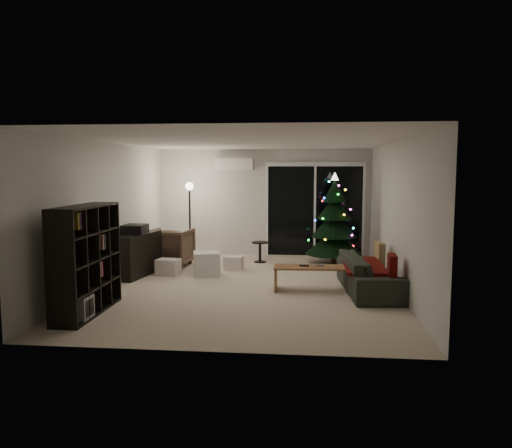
% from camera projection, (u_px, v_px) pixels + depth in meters
% --- Properties ---
extents(room, '(6.50, 7.51, 2.60)m').
position_uv_depth(room, '(279.00, 220.00, 10.07)').
color(room, beige).
rests_on(room, ground).
extents(bookshelf, '(0.47, 1.54, 1.52)m').
position_uv_depth(bookshelf, '(73.00, 260.00, 6.97)').
color(bookshelf, black).
rests_on(bookshelf, floor).
extents(media_cabinet, '(0.68, 1.35, 0.81)m').
position_uv_depth(media_cabinet, '(136.00, 254.00, 9.53)').
color(media_cabinet, black).
rests_on(media_cabinet, floor).
extents(stereo, '(0.41, 0.48, 0.17)m').
position_uv_depth(stereo, '(135.00, 229.00, 9.48)').
color(stereo, black).
rests_on(stereo, media_cabinet).
extents(armchair, '(0.92, 0.95, 0.79)m').
position_uv_depth(armchair, '(170.00, 247.00, 10.50)').
color(armchair, brown).
rests_on(armchair, floor).
extents(ottoman, '(0.60, 0.60, 0.45)m').
position_uv_depth(ottoman, '(207.00, 264.00, 9.57)').
color(ottoman, silver).
rests_on(ottoman, floor).
extents(cardboard_box_a, '(0.47, 0.38, 0.30)m').
position_uv_depth(cardboard_box_a, '(168.00, 267.00, 9.62)').
color(cardboard_box_a, beige).
rests_on(cardboard_box_a, floor).
extents(cardboard_box_b, '(0.40, 0.31, 0.26)m').
position_uv_depth(cardboard_box_b, '(233.00, 263.00, 10.16)').
color(cardboard_box_b, beige).
rests_on(cardboard_box_b, floor).
extents(side_table, '(0.40, 0.40, 0.45)m').
position_uv_depth(side_table, '(260.00, 252.00, 10.92)').
color(side_table, black).
rests_on(side_table, floor).
extents(floor_lamp, '(0.27, 0.27, 1.68)m').
position_uv_depth(floor_lamp, '(190.00, 223.00, 11.17)').
color(floor_lamp, black).
rests_on(floor_lamp, floor).
extents(sofa, '(0.95, 2.10, 0.60)m').
position_uv_depth(sofa, '(370.00, 274.00, 8.27)').
color(sofa, '#2F352B').
rests_on(sofa, floor).
extents(sofa_throw, '(0.64, 1.47, 0.05)m').
position_uv_depth(sofa_throw, '(364.00, 266.00, 8.26)').
color(sofa_throw, '#550D07').
rests_on(sofa_throw, sofa).
extents(cushion_a, '(0.15, 0.40, 0.39)m').
position_uv_depth(cushion_a, '(380.00, 253.00, 8.86)').
color(cushion_a, '#A9804D').
rests_on(cushion_a, sofa).
extents(cushion_b, '(0.14, 0.40, 0.39)m').
position_uv_depth(cushion_b, '(392.00, 267.00, 7.58)').
color(cushion_b, '#550D07').
rests_on(cushion_b, sofa).
extents(coffee_table, '(1.32, 0.49, 0.41)m').
position_uv_depth(coffee_table, '(313.00, 279.00, 8.32)').
color(coffee_table, '#9B593C').
rests_on(coffee_table, floor).
extents(remote_a, '(0.16, 0.05, 0.02)m').
position_uv_depth(remote_a, '(304.00, 266.00, 8.31)').
color(remote_a, black).
rests_on(remote_a, coffee_table).
extents(remote_b, '(0.16, 0.09, 0.02)m').
position_uv_depth(remote_b, '(319.00, 265.00, 8.34)').
color(remote_b, slate).
rests_on(remote_b, coffee_table).
extents(christmas_tree, '(1.35, 1.35, 1.96)m').
position_uv_depth(christmas_tree, '(334.00, 219.00, 10.61)').
color(christmas_tree, black).
rests_on(christmas_tree, floor).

